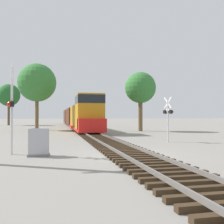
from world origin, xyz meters
TOP-DOWN VIEW (x-y plane):
  - ground_plane at (0.00, 0.00)m, footprint 400.00×400.00m
  - rail_track_bed at (0.00, -0.00)m, footprint 2.60×160.00m
  - freight_train at (0.00, 35.71)m, footprint 2.89×48.07m
  - crossing_signal_near at (-5.92, 1.26)m, footprint 0.48×1.01m
  - crossing_signal_far at (4.82, 5.72)m, footprint 0.51×1.01m
  - relay_cabinet at (-4.48, 0.35)m, footprint 1.08×0.51m
  - tree_far_right at (7.38, 20.00)m, footprint 4.12×4.12m
  - tree_mid_background at (-6.22, 25.63)m, footprint 5.44×5.44m
  - tree_deep_background at (-13.54, 47.46)m, footprint 4.84×4.84m

SIDE VIEW (x-z plane):
  - ground_plane at x=0.00m, z-range 0.00..0.00m
  - rail_track_bed at x=0.00m, z-range -0.02..0.29m
  - relay_cabinet at x=-4.48m, z-range -0.01..1.36m
  - freight_train at x=0.00m, z-range -0.32..4.06m
  - crossing_signal_far at x=4.82m, z-range 0.37..3.85m
  - crossing_signal_near at x=-5.92m, z-range 0.21..4.92m
  - tree_far_right at x=7.38m, z-range 1.79..9.63m
  - tree_deep_background at x=-13.54m, z-range 2.04..11.05m
  - tree_mid_background at x=-6.22m, z-range 1.99..11.48m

